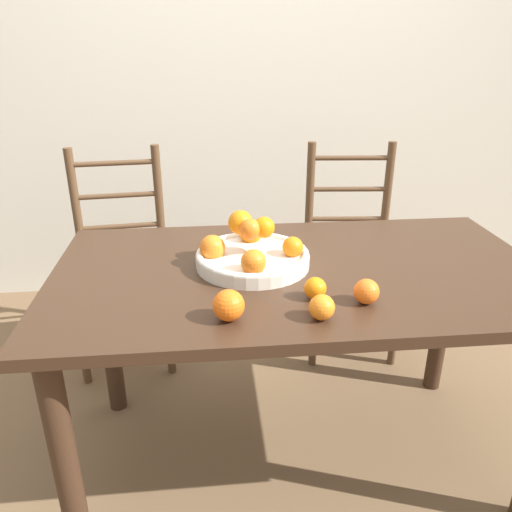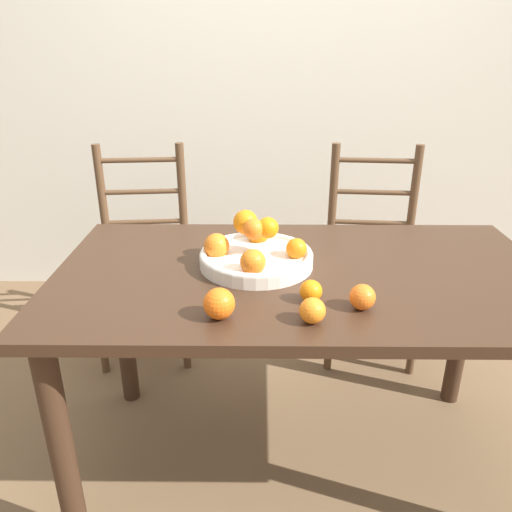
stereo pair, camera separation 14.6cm
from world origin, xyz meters
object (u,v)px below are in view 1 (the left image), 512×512
(orange_loose_1, at_px, (366,291))
(orange_loose_2, at_px, (315,288))
(fruit_bowl, at_px, (251,253))
(orange_loose_0, at_px, (229,305))
(orange_loose_3, at_px, (321,307))
(chair_left, at_px, (123,265))
(chair_right, at_px, (350,256))

(orange_loose_1, bearing_deg, orange_loose_2, 163.34)
(fruit_bowl, height_order, orange_loose_1, fruit_bowl)
(orange_loose_0, height_order, orange_loose_3, orange_loose_0)
(chair_left, bearing_deg, fruit_bowl, -58.92)
(orange_loose_3, height_order, chair_right, chair_right)
(orange_loose_0, bearing_deg, fruit_bowl, 75.14)
(fruit_bowl, bearing_deg, orange_loose_1, -44.44)
(fruit_bowl, distance_m, orange_loose_2, 0.29)
(orange_loose_3, bearing_deg, orange_loose_0, 175.10)
(orange_loose_0, bearing_deg, chair_left, 113.09)
(orange_loose_2, bearing_deg, orange_loose_3, -94.00)
(orange_loose_0, distance_m, chair_right, 1.28)
(orange_loose_2, height_order, chair_right, chair_right)
(fruit_bowl, distance_m, orange_loose_1, 0.40)
(orange_loose_2, bearing_deg, chair_right, 67.94)
(orange_loose_2, bearing_deg, chair_left, 125.68)
(orange_loose_2, distance_m, chair_left, 1.23)
(orange_loose_0, height_order, orange_loose_2, orange_loose_0)
(chair_left, bearing_deg, orange_loose_0, -72.50)
(orange_loose_0, relative_size, chair_right, 0.08)
(orange_loose_0, xyz_separation_m, orange_loose_2, (0.24, 0.09, -0.01))
(fruit_bowl, relative_size, orange_loose_1, 5.17)
(chair_left, bearing_deg, orange_loose_1, -56.18)
(orange_loose_0, relative_size, orange_loose_2, 1.32)
(chair_right, bearing_deg, orange_loose_1, -99.58)
(chair_left, height_order, chair_right, same)
(orange_loose_3, height_order, chair_left, chair_left)
(fruit_bowl, height_order, chair_right, chair_right)
(fruit_bowl, relative_size, orange_loose_3, 5.35)
(orange_loose_1, xyz_separation_m, chair_right, (0.26, 1.00, -0.34))
(fruit_bowl, xyz_separation_m, orange_loose_0, (-0.09, -0.33, -0.00))
(orange_loose_1, distance_m, orange_loose_3, 0.16)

